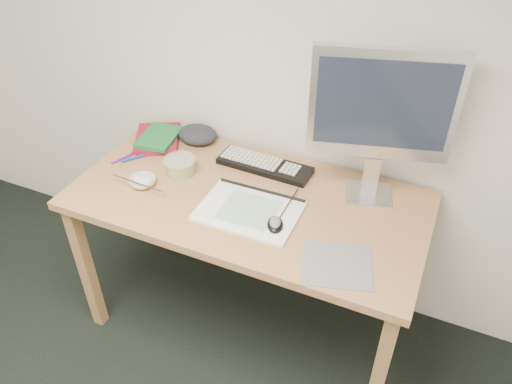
# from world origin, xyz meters

# --- Properties ---
(desk) EXTENTS (1.40, 0.70, 0.75)m
(desk) POSITION_xyz_m (0.29, 1.43, 0.67)
(desk) COLOR #A8784D
(desk) RESTS_ON ground
(mousepad) EXTENTS (0.29, 0.27, 0.00)m
(mousepad) POSITION_xyz_m (0.72, 1.21, 0.75)
(mousepad) COLOR slate
(mousepad) RESTS_ON desk
(sketchpad) EXTENTS (0.38, 0.27, 0.01)m
(sketchpad) POSITION_xyz_m (0.34, 1.35, 0.76)
(sketchpad) COLOR white
(sketchpad) RESTS_ON desk
(keyboard) EXTENTS (0.41, 0.15, 0.02)m
(keyboard) POSITION_xyz_m (0.27, 1.64, 0.76)
(keyboard) COLOR black
(keyboard) RESTS_ON desk
(monitor) EXTENTS (0.51, 0.20, 0.60)m
(monitor) POSITION_xyz_m (0.72, 1.64, 1.13)
(monitor) COLOR silver
(monitor) RESTS_ON desk
(mouse) EXTENTS (0.09, 0.11, 0.03)m
(mouse) POSITION_xyz_m (0.46, 1.30, 0.78)
(mouse) COLOR black
(mouse) RESTS_ON sketchpad
(rice_bowl) EXTENTS (0.14, 0.14, 0.03)m
(rice_bowl) POSITION_xyz_m (-0.13, 1.33, 0.77)
(rice_bowl) COLOR silver
(rice_bowl) RESTS_ON desk
(chopsticks) EXTENTS (0.25, 0.04, 0.02)m
(chopsticks) POSITION_xyz_m (-0.12, 1.29, 0.79)
(chopsticks) COLOR silver
(chopsticks) RESTS_ON rice_bowl
(fruit_tub) EXTENTS (0.17, 0.17, 0.07)m
(fruit_tub) POSITION_xyz_m (-0.04, 1.47, 0.78)
(fruit_tub) COLOR #F0C854
(fruit_tub) RESTS_ON desk
(book_red) EXTENTS (0.29, 0.32, 0.03)m
(book_red) POSITION_xyz_m (-0.26, 1.64, 0.76)
(book_red) COLOR maroon
(book_red) RESTS_ON desk
(book_green) EXTENTS (0.18, 0.23, 0.02)m
(book_green) POSITION_xyz_m (-0.24, 1.63, 0.79)
(book_green) COLOR #1B6C33
(book_green) RESTS_ON book_red
(cloth_lump) EXTENTS (0.18, 0.17, 0.06)m
(cloth_lump) POSITION_xyz_m (-0.09, 1.72, 0.78)
(cloth_lump) COLOR #24262C
(cloth_lump) RESTS_ON desk
(pencil_pink) EXTENTS (0.18, 0.03, 0.01)m
(pencil_pink) POSITION_xyz_m (0.27, 1.44, 0.75)
(pencil_pink) COLOR #CA657F
(pencil_pink) RESTS_ON desk
(pencil_tan) EXTENTS (0.14, 0.09, 0.01)m
(pencil_tan) POSITION_xyz_m (0.37, 1.48, 0.75)
(pencil_tan) COLOR tan
(pencil_tan) RESTS_ON desk
(pencil_black) EXTENTS (0.20, 0.06, 0.01)m
(pencil_black) POSITION_xyz_m (0.33, 1.47, 0.75)
(pencil_black) COLOR black
(pencil_black) RESTS_ON desk
(marker_blue) EXTENTS (0.10, 0.12, 0.01)m
(marker_blue) POSITION_xyz_m (-0.27, 1.49, 0.76)
(marker_blue) COLOR #1E31A7
(marker_blue) RESTS_ON desk
(marker_orange) EXTENTS (0.03, 0.12, 0.01)m
(marker_orange) POSITION_xyz_m (-0.28, 1.51, 0.76)
(marker_orange) COLOR orange
(marker_orange) RESTS_ON desk
(marker_purple) EXTENTS (0.06, 0.12, 0.01)m
(marker_purple) POSITION_xyz_m (-0.32, 1.46, 0.76)
(marker_purple) COLOR #6F258B
(marker_purple) RESTS_ON desk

